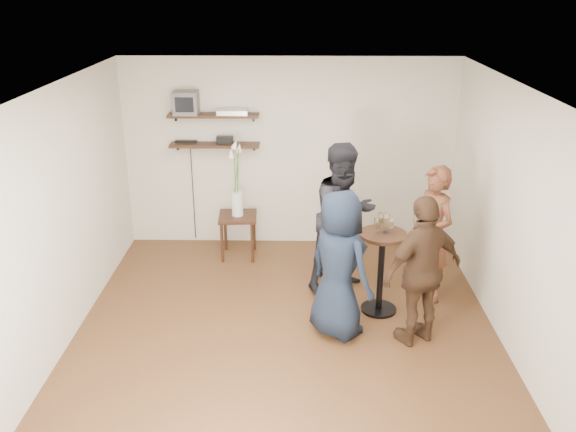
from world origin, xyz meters
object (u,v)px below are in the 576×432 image
(person_plaid, at_px, (432,234))
(drinks_table, at_px, (381,262))
(person_brown, at_px, (423,271))
(person_dark, at_px, (344,218))
(radio, at_px, (225,140))
(person_navy, at_px, (339,265))
(side_table, at_px, (238,222))
(dvd_deck, at_px, (233,112))
(crt_monitor, at_px, (186,103))

(person_plaid, bearing_deg, drinks_table, -90.00)
(drinks_table, height_order, person_brown, person_brown)
(person_plaid, height_order, person_dark, person_dark)
(drinks_table, xyz_separation_m, person_plaid, (0.61, 0.32, 0.19))
(radio, relative_size, person_dark, 0.12)
(person_dark, xyz_separation_m, person_navy, (-0.12, -1.04, -0.11))
(side_table, bearing_deg, drinks_table, -39.65)
(dvd_deck, relative_size, person_plaid, 0.25)
(drinks_table, height_order, person_plaid, person_plaid)
(crt_monitor, relative_size, person_navy, 0.20)
(dvd_deck, distance_m, person_dark, 2.13)
(person_dark, height_order, person_navy, person_dark)
(person_navy, height_order, person_brown, person_brown)
(crt_monitor, xyz_separation_m, drinks_table, (2.39, -1.83, -1.40))
(side_table, distance_m, person_dark, 1.65)
(radio, relative_size, person_plaid, 0.14)
(person_plaid, bearing_deg, crt_monitor, -144.44)
(radio, relative_size, person_brown, 0.14)
(radio, bearing_deg, person_navy, -58.52)
(dvd_deck, height_order, person_dark, dvd_deck)
(side_table, relative_size, drinks_table, 0.62)
(side_table, xyz_separation_m, person_navy, (1.22, -1.90, 0.30))
(drinks_table, xyz_separation_m, person_dark, (-0.38, 0.57, 0.29))
(crt_monitor, distance_m, person_navy, 3.22)
(dvd_deck, xyz_separation_m, person_brown, (2.12, -2.43, -1.10))
(dvd_deck, xyz_separation_m, person_navy, (1.29, -2.30, -1.10))
(person_navy, xyz_separation_m, person_brown, (0.83, -0.13, 0.00))
(crt_monitor, relative_size, side_table, 0.54)
(drinks_table, bearing_deg, person_brown, -61.51)
(dvd_deck, height_order, drinks_table, dvd_deck)
(radio, bearing_deg, side_table, -65.37)
(radio, distance_m, person_plaid, 3.02)
(radio, bearing_deg, drinks_table, -43.78)
(person_plaid, relative_size, person_navy, 1.01)
(dvd_deck, xyz_separation_m, person_plaid, (2.40, -1.51, -1.09))
(crt_monitor, bearing_deg, side_table, -30.82)
(side_table, relative_size, person_dark, 0.33)
(side_table, distance_m, person_plaid, 2.60)
(radio, distance_m, drinks_table, 2.79)
(drinks_table, bearing_deg, person_plaid, 27.76)
(dvd_deck, distance_m, side_table, 1.46)
(person_navy, distance_m, person_brown, 0.84)
(side_table, bearing_deg, dvd_deck, 99.18)
(person_plaid, height_order, person_navy, person_plaid)
(radio, relative_size, drinks_table, 0.23)
(person_navy, bearing_deg, person_dark, -49.64)
(drinks_table, xyz_separation_m, person_brown, (0.33, -0.60, 0.19))
(dvd_deck, bearing_deg, radio, 180.00)
(drinks_table, distance_m, person_navy, 0.71)
(crt_monitor, height_order, person_dark, crt_monitor)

